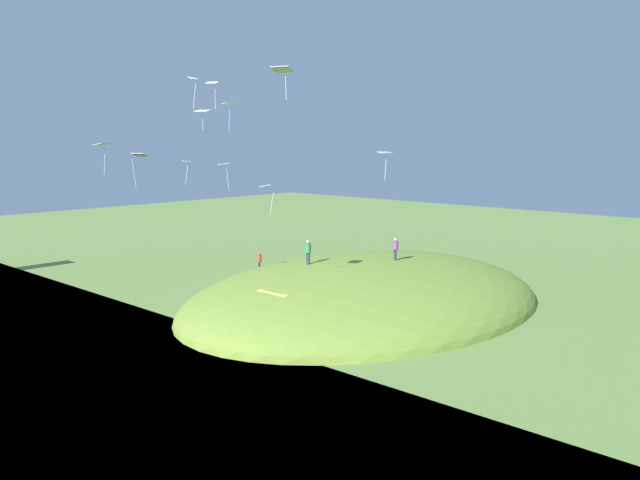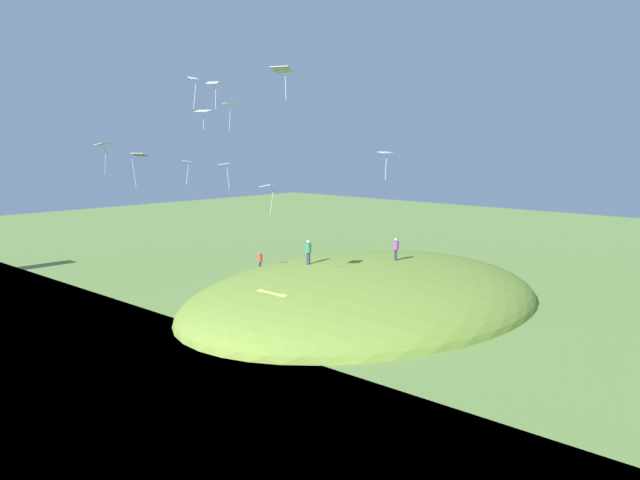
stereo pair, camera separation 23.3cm
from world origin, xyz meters
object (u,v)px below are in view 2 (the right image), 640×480
at_px(kite_5, 203,111).
at_px(kite_8, 187,163).
at_px(kite_7, 269,186).
at_px(kite_0, 282,71).
at_px(kite_4, 139,157).
at_px(mooring_post, 256,333).
at_px(kite_6, 213,84).
at_px(kite_10, 227,165).
at_px(kite_1, 194,82).
at_px(kite_3, 230,105).
at_px(person_on_hilltop, 396,246).
at_px(person_near_shore, 260,259).
at_px(kite_9, 385,154).
at_px(person_walking_path, 308,249).
at_px(kite_2, 103,146).

bearing_deg(kite_5, kite_8, 176.08).
bearing_deg(kite_5, kite_7, -109.66).
relative_size(kite_0, kite_5, 1.18).
distance_m(kite_4, mooring_post, 12.69).
height_order(kite_6, kite_10, kite_6).
bearing_deg(kite_8, kite_1, -120.37).
distance_m(kite_10, mooring_post, 13.57).
bearing_deg(kite_3, person_on_hilltop, -49.46).
height_order(kite_1, mooring_post, kite_1).
bearing_deg(kite_4, mooring_post, -57.48).
bearing_deg(kite_6, kite_5, 61.85).
height_order(kite_4, mooring_post, kite_4).
distance_m(person_near_shore, kite_10, 10.69).
height_order(person_on_hilltop, kite_7, kite_7).
xyz_separation_m(kite_6, kite_9, (7.08, -9.76, -4.78)).
bearing_deg(mooring_post, kite_5, 64.77).
relative_size(person_near_shore, kite_0, 0.87).
distance_m(person_walking_path, kite_9, 8.88).
distance_m(kite_0, mooring_post, 15.59).
distance_m(kite_6, kite_10, 5.65).
relative_size(person_near_shore, kite_8, 0.88).
bearing_deg(kite_9, mooring_post, 172.25).
height_order(kite_0, kite_1, kite_0).
height_order(kite_5, kite_7, kite_5).
bearing_deg(kite_1, person_walking_path, -23.05).
distance_m(person_on_hilltop, kite_8, 17.11).
bearing_deg(kite_6, kite_2, 144.99).
distance_m(person_on_hilltop, kite_10, 13.76).
distance_m(person_walking_path, person_near_shore, 8.51).
bearing_deg(kite_8, kite_3, -73.91).
height_order(person_walking_path, kite_6, kite_6).
bearing_deg(kite_0, kite_6, 77.05).
distance_m(person_walking_path, kite_2, 15.97).
height_order(kite_1, kite_2, kite_1).
relative_size(kite_1, kite_4, 0.98).
distance_m(kite_2, kite_3, 9.40).
bearing_deg(kite_0, kite_7, 88.77).
height_order(person_on_hilltop, kite_10, kite_10).
height_order(kite_2, kite_7, kite_2).
bearing_deg(kite_3, mooring_post, -122.20).
bearing_deg(kite_10, mooring_post, -119.44).
relative_size(kite_2, kite_3, 1.10).
height_order(person_near_shore, kite_8, kite_8).
relative_size(kite_0, mooring_post, 2.00).
relative_size(person_near_shore, kite_9, 0.83).
height_order(kite_0, kite_2, kite_0).
xyz_separation_m(person_walking_path, kite_1, (-7.41, 3.15, 11.60)).
distance_m(kite_2, kite_7, 13.17).
xyz_separation_m(kite_3, kite_9, (5.23, -10.17, -3.48)).
bearing_deg(kite_3, kite_2, 153.97).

